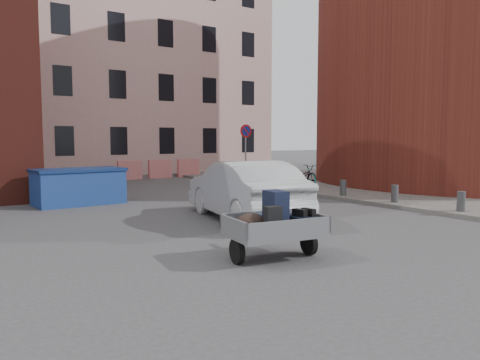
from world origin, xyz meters
TOP-DOWN VIEW (x-y plane):
  - ground at (0.00, 0.00)m, footprint 120.00×120.00m
  - sidewalk at (10.00, 4.00)m, footprint 9.00×24.00m
  - building_pink at (6.00, 22.00)m, footprint 16.00×8.00m
  - no_parking_sign at (6.00, 9.48)m, footprint 0.60×0.09m
  - bollards at (6.00, 3.40)m, footprint 0.22×9.02m
  - barriers at (4.20, 15.00)m, footprint 4.70×0.18m
  - trailer at (-1.17, -1.87)m, footprint 1.74×1.90m
  - dumpster at (-2.15, 7.09)m, footprint 2.87×1.64m
  - silver_car at (0.69, 1.80)m, footprint 2.48×4.91m
  - bicycle at (6.20, 5.80)m, footprint 1.90×0.99m

SIDE VIEW (x-z plane):
  - ground at x=0.00m, z-range 0.00..0.00m
  - sidewalk at x=10.00m, z-range 0.00..0.12m
  - bollards at x=6.00m, z-range 0.12..0.67m
  - barriers at x=4.20m, z-range 0.00..1.00m
  - dumpster at x=-2.15m, z-range 0.00..1.17m
  - bicycle at x=6.20m, z-range 0.12..1.07m
  - trailer at x=-1.17m, z-range 0.01..1.21m
  - silver_car at x=0.69m, z-range 0.00..1.54m
  - no_parking_sign at x=6.00m, z-range 0.69..3.34m
  - building_pink at x=6.00m, z-range 0.00..14.00m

